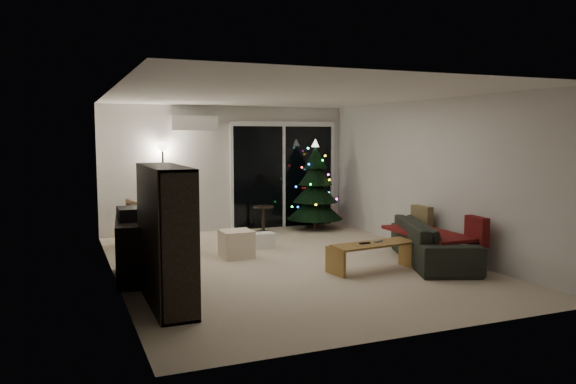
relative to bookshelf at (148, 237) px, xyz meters
name	(u,v)px	position (x,y,z in m)	size (l,w,h in m)	color
room	(281,187)	(2.71, 2.81, 0.23)	(6.50, 7.51, 2.60)	beige
bookshelf	(148,237)	(0.00, 0.00, 0.00)	(0.40, 1.58, 1.58)	black
media_cabinet	(135,250)	(0.00, 1.29, -0.39)	(0.48, 1.27, 0.80)	black
stereo	(134,214)	(0.00, 1.29, 0.09)	(0.40, 0.48, 0.17)	black
armchair	(157,221)	(0.69, 3.68, -0.38)	(0.88, 0.90, 0.82)	brown
ottoman	(236,244)	(1.65, 2.04, -0.58)	(0.48, 0.48, 0.43)	#F9EAC5
cardboard_box_a	(169,255)	(0.56, 1.83, -0.63)	(0.46, 0.35, 0.33)	white
cardboard_box_b	(263,240)	(2.28, 2.58, -0.66)	(0.37, 0.28, 0.26)	white
side_table	(263,219)	(2.82, 4.05, -0.53)	(0.42, 0.42, 0.52)	black
floor_lamp	(164,190)	(0.94, 4.43, 0.08)	(0.28, 0.28, 1.74)	black
sofa	(433,242)	(4.30, 0.58, -0.48)	(2.15, 0.84, 0.63)	black
sofa_throw	(428,233)	(4.20, 0.58, -0.34)	(0.67, 1.55, 0.05)	#520C08
cushion_a	(422,218)	(4.55, 1.23, -0.22)	(0.12, 0.41, 0.41)	olive
cushion_b	(477,231)	(4.55, -0.07, -0.22)	(0.12, 0.41, 0.41)	#520C08
coffee_table	(374,257)	(3.18, 0.44, -0.59)	(1.27, 0.45, 0.40)	#A57635
remote_a	(365,243)	(3.03, 0.44, -0.38)	(0.16, 0.05, 0.02)	black
remote_b	(378,241)	(3.28, 0.49, -0.38)	(0.15, 0.04, 0.02)	slate
christmas_tree	(315,184)	(3.95, 4.04, 0.13)	(1.14, 1.14, 1.84)	black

